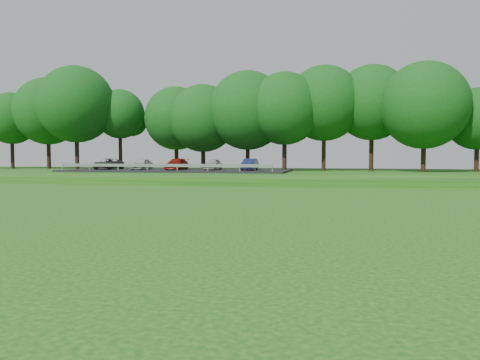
# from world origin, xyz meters

# --- Properties ---
(berm) EXTENTS (130.00, 30.00, 0.60)m
(berm) POSITION_xyz_m (0.00, 34.00, 0.30)
(berm) COLOR #0D470D
(berm) RESTS_ON ground
(walking_path) EXTENTS (130.00, 1.60, 0.04)m
(walking_path) POSITION_xyz_m (0.00, 20.00, 0.02)
(walking_path) COLOR gray
(walking_path) RESTS_ON ground
(treeline) EXTENTS (104.00, 7.00, 15.00)m
(treeline) POSITION_xyz_m (0.00, 38.00, 8.10)
(treeline) COLOR #104714
(treeline) RESTS_ON berm
(parking_lot) EXTENTS (24.00, 9.00, 1.38)m
(parking_lot) POSITION_xyz_m (-24.49, 32.81, 1.03)
(parking_lot) COLOR black
(parking_lot) RESTS_ON berm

